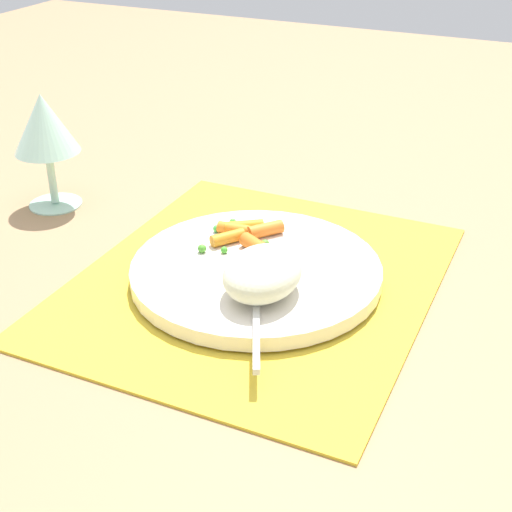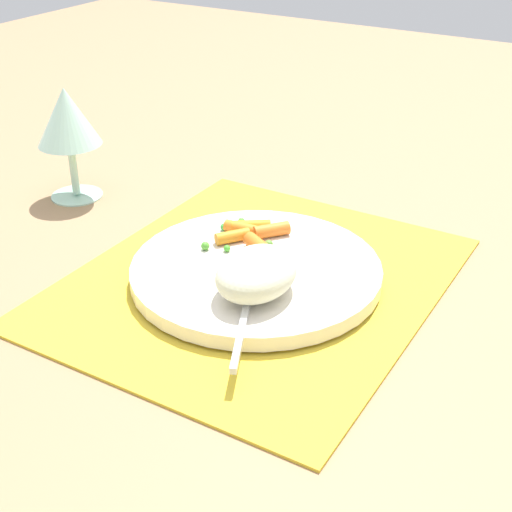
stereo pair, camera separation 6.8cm
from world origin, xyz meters
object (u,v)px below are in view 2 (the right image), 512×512
carrot_portion (252,233)px  fork (251,287)px  plate (256,271)px  wine_glass (67,120)px  rice_mound (256,274)px

carrot_portion → fork: carrot_portion is taller
plate → fork: 0.05m
plate → wine_glass: bearing=77.8°
carrot_portion → wine_glass: wine_glass is taller
carrot_portion → wine_glass: (0.02, 0.27, 0.07)m
plate → rice_mound: (-0.05, -0.03, 0.03)m
rice_mound → carrot_portion: 0.11m
fork → wine_glass: (0.11, 0.33, 0.08)m
wine_glass → rice_mound: bearing=-108.6°
rice_mound → wine_glass: (0.11, 0.33, 0.06)m
carrot_portion → fork: (-0.09, -0.05, -0.00)m
carrot_portion → wine_glass: bearing=85.8°
plate → fork: fork is taller
fork → carrot_portion: bearing=30.0°
carrot_portion → wine_glass: size_ratio=0.53×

